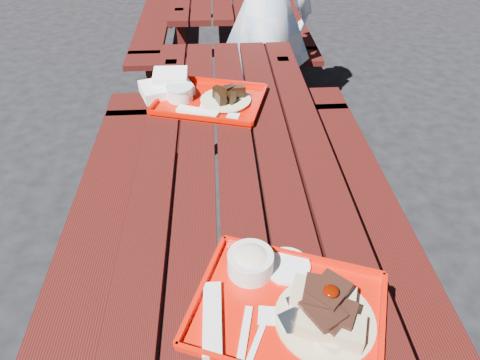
{
  "coord_description": "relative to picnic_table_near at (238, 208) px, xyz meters",
  "views": [
    {
      "loc": [
        -0.07,
        -1.22,
        1.69
      ],
      "look_at": [
        0.0,
        -0.15,
        0.82
      ],
      "focal_mm": 32.0,
      "sensor_mm": 36.0,
      "label": 1
    }
  ],
  "objects": [
    {
      "name": "ground",
      "position": [
        0.0,
        0.0,
        -0.56
      ],
      "size": [
        60.0,
        60.0,
        0.0
      ],
      "primitive_type": "plane",
      "color": "black",
      "rests_on": "ground"
    },
    {
      "name": "picnic_table_near",
      "position": [
        0.0,
        0.0,
        0.0
      ],
      "size": [
        1.41,
        2.4,
        0.75
      ],
      "color": "#3C0D0B",
      "rests_on": "ground"
    },
    {
      "name": "near_tray",
      "position": [
        0.1,
        -0.58,
        0.23
      ],
      "size": [
        0.56,
        0.5,
        0.15
      ],
      "color": "red",
      "rests_on": "picnic_table_near"
    },
    {
      "name": "far_tray",
      "position": [
        -0.1,
        0.49,
        0.21
      ],
      "size": [
        0.54,
        0.47,
        0.08
      ],
      "color": "#C80D00",
      "rests_on": "picnic_table_near"
    },
    {
      "name": "white_cloth",
      "position": [
        -0.29,
        0.6,
        0.23
      ],
      "size": [
        0.27,
        0.23,
        0.09
      ],
      "color": "white",
      "rests_on": "picnic_table_near"
    },
    {
      "name": "person",
      "position": [
        0.26,
        1.5,
        0.27
      ],
      "size": [
        0.66,
        0.49,
        1.65
      ],
      "primitive_type": "imported",
      "rotation": [
        0.0,
        0.0,
        2.98
      ],
      "color": "#BDD7FD",
      "rests_on": "ground"
    }
  ]
}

